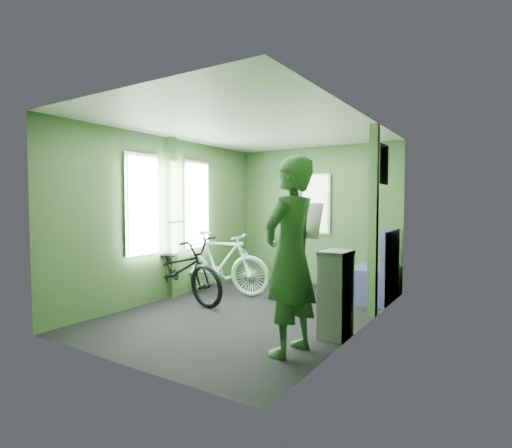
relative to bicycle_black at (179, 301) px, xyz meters
The scene contains 6 objects.
room 1.81m from the bicycle_black, ahead, with size 4.00×4.02×2.31m.
bicycle_black is the anchor object (origin of this frame).
bicycle_mint 0.69m from the bicycle_black, 71.71° to the left, with size 0.45×1.59×0.95m, color #9AE3BB.
passenger 2.52m from the bicycle_black, 21.73° to the right, with size 0.51×0.72×1.79m.
waste_box 2.43m from the bicycle_black, ahead, with size 0.26×0.36×0.89m, color slate.
bench_seat 2.78m from the bicycle_black, 34.96° to the left, with size 0.55×0.96×0.99m.
Camera 1 is at (2.72, -4.18, 1.37)m, focal length 28.00 mm.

